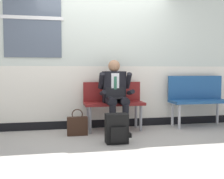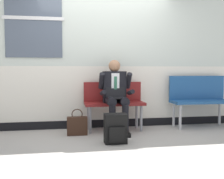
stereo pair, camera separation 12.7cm
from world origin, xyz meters
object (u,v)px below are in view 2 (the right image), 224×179
(person_seated, at_px, (116,93))
(bench_empty, at_px, (199,97))
(backpack, at_px, (115,129))
(bench_with_person, at_px, (114,101))
(handbag, at_px, (77,125))

(person_seated, bearing_deg, bench_empty, 6.97)
(bench_empty, relative_size, backpack, 2.56)
(bench_with_person, height_order, handbag, bench_with_person)
(bench_empty, xyz_separation_m, backpack, (-1.81, -0.93, -0.35))
(bench_empty, distance_m, backpack, 2.06)
(person_seated, xyz_separation_m, handbag, (-0.68, -0.13, -0.51))
(backpack, bearing_deg, bench_with_person, 81.15)
(bench_empty, bearing_deg, backpack, -152.82)
(bench_with_person, relative_size, person_seated, 0.84)
(person_seated, height_order, handbag, person_seated)
(bench_with_person, xyz_separation_m, handbag, (-0.68, -0.32, -0.36))
(bench_with_person, height_order, bench_empty, bench_empty)
(bench_with_person, xyz_separation_m, bench_empty, (1.67, 0.01, 0.04))
(bench_empty, xyz_separation_m, handbag, (-2.34, -0.33, -0.40))
(bench_with_person, height_order, backpack, bench_with_person)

